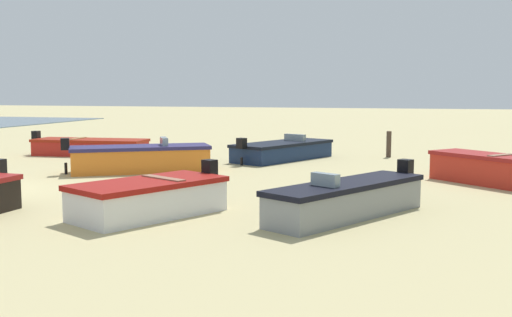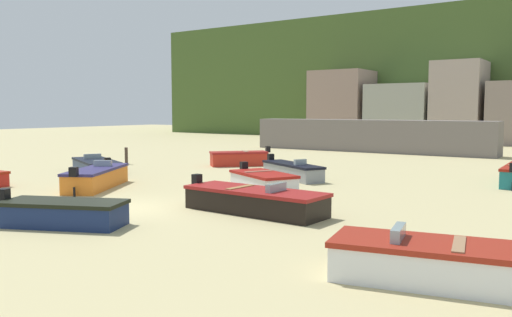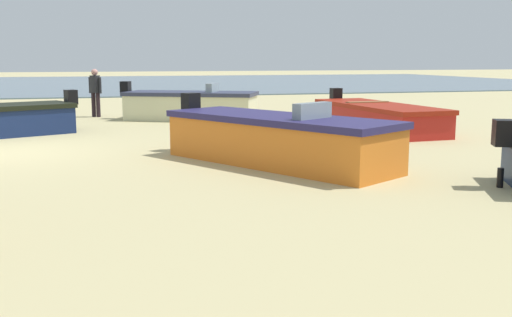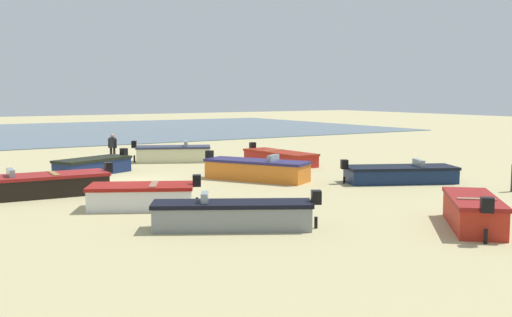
% 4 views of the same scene
% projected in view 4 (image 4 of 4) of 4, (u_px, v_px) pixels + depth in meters
% --- Properties ---
extents(ground_plane, '(160.00, 160.00, 0.00)m').
position_uv_depth(ground_plane, '(124.00, 182.00, 26.79)').
color(ground_plane, tan).
extents(boat_grey_0, '(4.64, 3.33, 1.12)m').
position_uv_depth(boat_grey_0, '(233.00, 215.00, 17.42)').
color(boat_grey_0, gray).
rests_on(boat_grey_0, ground).
extents(boat_red_1, '(1.87, 5.28, 1.04)m').
position_uv_depth(boat_red_1, '(280.00, 158.00, 33.29)').
color(boat_red_1, '#B3211B').
rests_on(boat_red_1, ground).
extents(boat_red_2, '(3.44, 3.59, 1.24)m').
position_uv_depth(boat_red_2, '(473.00, 212.00, 17.60)').
color(boat_red_2, red).
rests_on(boat_red_2, ground).
extents(boat_navy_3, '(5.10, 3.64, 1.05)m').
position_uv_depth(boat_navy_3, '(400.00, 174.00, 26.46)').
color(boat_navy_3, '#13264F').
rests_on(boat_navy_3, ground).
extents(boat_white_4, '(3.92, 3.13, 1.14)m').
position_uv_depth(boat_white_4, '(142.00, 196.00, 20.56)').
color(boat_white_4, white).
rests_on(boat_white_4, ground).
extents(boat_orange_7, '(3.71, 4.90, 1.24)m').
position_uv_depth(boat_orange_7, '(257.00, 170.00, 27.18)').
color(boat_orange_7, orange).
rests_on(boat_orange_7, ground).
extents(boat_navy_8, '(4.11, 2.91, 1.12)m').
position_uv_depth(boat_navy_8, '(93.00, 166.00, 29.15)').
color(boat_navy_8, navy).
rests_on(boat_navy_8, ground).
extents(boat_black_9, '(5.60, 1.97, 1.16)m').
position_uv_depth(boat_black_9, '(37.00, 185.00, 22.89)').
color(boat_black_9, black).
rests_on(boat_black_9, ground).
extents(boat_cream_10, '(4.45, 3.25, 1.23)m').
position_uv_depth(boat_cream_10, '(173.00, 154.00, 34.39)').
color(boat_cream_10, beige).
rests_on(boat_cream_10, ground).
extents(beach_walker_foreground, '(0.48, 0.48, 1.62)m').
position_uv_depth(beach_walker_foreground, '(112.00, 145.00, 34.36)').
color(beach_walker_foreground, black).
rests_on(beach_walker_foreground, ground).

